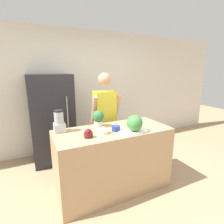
{
  "coord_description": "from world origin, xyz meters",
  "views": [
    {
      "loc": [
        -1.04,
        -1.76,
        1.76
      ],
      "look_at": [
        0.0,
        0.39,
        1.19
      ],
      "focal_mm": 28.0,
      "sensor_mm": 36.0,
      "label": 1
    }
  ],
  "objects_px": {
    "refrigerator": "(52,119)",
    "bowl_cherries": "(88,134)",
    "blender": "(59,122)",
    "bowl_cream": "(104,131)",
    "watermelon": "(135,123)",
    "potted_plant": "(98,118)",
    "person": "(105,120)",
    "bowl_small_blue": "(116,128)"
  },
  "relations": [
    {
      "from": "refrigerator",
      "to": "bowl_cherries",
      "type": "distance_m",
      "value": 1.46
    },
    {
      "from": "bowl_cherries",
      "to": "blender",
      "type": "xyz_separation_m",
      "value": [
        -0.29,
        0.37,
        0.09
      ]
    },
    {
      "from": "refrigerator",
      "to": "bowl_cream",
      "type": "relative_size",
      "value": 11.46
    },
    {
      "from": "watermelon",
      "to": "potted_plant",
      "type": "height_order",
      "value": "potted_plant"
    },
    {
      "from": "person",
      "to": "potted_plant",
      "type": "height_order",
      "value": "person"
    },
    {
      "from": "bowl_cream",
      "to": "refrigerator",
      "type": "bearing_deg",
      "value": 109.53
    },
    {
      "from": "refrigerator",
      "to": "bowl_small_blue",
      "type": "xyz_separation_m",
      "value": [
        0.68,
        -1.37,
        0.13
      ]
    },
    {
      "from": "person",
      "to": "blender",
      "type": "distance_m",
      "value": 0.94
    },
    {
      "from": "blender",
      "to": "refrigerator",
      "type": "bearing_deg",
      "value": 88.47
    },
    {
      "from": "person",
      "to": "bowl_cherries",
      "type": "relative_size",
      "value": 15.09
    },
    {
      "from": "bowl_cherries",
      "to": "blender",
      "type": "relative_size",
      "value": 0.37
    },
    {
      "from": "refrigerator",
      "to": "bowl_small_blue",
      "type": "height_order",
      "value": "refrigerator"
    },
    {
      "from": "bowl_cherries",
      "to": "bowl_cream",
      "type": "height_order",
      "value": "bowl_cherries"
    },
    {
      "from": "blender",
      "to": "bowl_cherries",
      "type": "bearing_deg",
      "value": -52.13
    },
    {
      "from": "watermelon",
      "to": "bowl_cream",
      "type": "distance_m",
      "value": 0.43
    },
    {
      "from": "refrigerator",
      "to": "blender",
      "type": "xyz_separation_m",
      "value": [
        -0.03,
        -1.06,
        0.23
      ]
    },
    {
      "from": "refrigerator",
      "to": "bowl_cream",
      "type": "distance_m",
      "value": 1.47
    },
    {
      "from": "potted_plant",
      "to": "bowl_cherries",
      "type": "bearing_deg",
      "value": -127.61
    },
    {
      "from": "bowl_small_blue",
      "to": "potted_plant",
      "type": "height_order",
      "value": "potted_plant"
    },
    {
      "from": "watermelon",
      "to": "potted_plant",
      "type": "xyz_separation_m",
      "value": [
        -0.36,
        0.43,
        0.01
      ]
    },
    {
      "from": "blender",
      "to": "watermelon",
      "type": "bearing_deg",
      "value": -25.93
    },
    {
      "from": "watermelon",
      "to": "blender",
      "type": "distance_m",
      "value": 1.03
    },
    {
      "from": "bowl_small_blue",
      "to": "blender",
      "type": "height_order",
      "value": "blender"
    },
    {
      "from": "person",
      "to": "blender",
      "type": "relative_size",
      "value": 5.62
    },
    {
      "from": "refrigerator",
      "to": "bowl_small_blue",
      "type": "relative_size",
      "value": 14.2
    },
    {
      "from": "bowl_cream",
      "to": "blender",
      "type": "relative_size",
      "value": 0.48
    },
    {
      "from": "bowl_small_blue",
      "to": "potted_plant",
      "type": "bearing_deg",
      "value": 116.7
    },
    {
      "from": "bowl_cherries",
      "to": "blender",
      "type": "bearing_deg",
      "value": 127.87
    },
    {
      "from": "potted_plant",
      "to": "bowl_cream",
      "type": "bearing_deg",
      "value": -98.25
    },
    {
      "from": "bowl_cream",
      "to": "bowl_small_blue",
      "type": "xyz_separation_m",
      "value": [
        0.19,
        0.01,
        0.0
      ]
    },
    {
      "from": "bowl_small_blue",
      "to": "bowl_cherries",
      "type": "bearing_deg",
      "value": -171.42
    },
    {
      "from": "refrigerator",
      "to": "potted_plant",
      "type": "relative_size",
      "value": 6.91
    },
    {
      "from": "potted_plant",
      "to": "blender",
      "type": "bearing_deg",
      "value": 178.46
    },
    {
      "from": "bowl_cream",
      "to": "bowl_cherries",
      "type": "bearing_deg",
      "value": -166.96
    },
    {
      "from": "bowl_cherries",
      "to": "blender",
      "type": "distance_m",
      "value": 0.48
    },
    {
      "from": "refrigerator",
      "to": "bowl_cherries",
      "type": "height_order",
      "value": "refrigerator"
    },
    {
      "from": "watermelon",
      "to": "blender",
      "type": "xyz_separation_m",
      "value": [
        -0.92,
        0.45,
        0.01
      ]
    },
    {
      "from": "person",
      "to": "bowl_small_blue",
      "type": "bearing_deg",
      "value": -101.1
    },
    {
      "from": "person",
      "to": "blender",
      "type": "height_order",
      "value": "person"
    },
    {
      "from": "refrigerator",
      "to": "potted_plant",
      "type": "bearing_deg",
      "value": -63.67
    },
    {
      "from": "bowl_cherries",
      "to": "bowl_cream",
      "type": "relative_size",
      "value": 0.77
    },
    {
      "from": "person",
      "to": "watermelon",
      "type": "bearing_deg",
      "value": -84.64
    }
  ]
}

